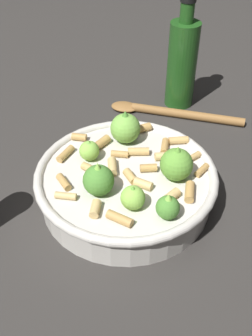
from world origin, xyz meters
TOP-DOWN VIEW (x-y plane):
  - ground_plane at (0.00, 0.00)m, footprint 2.40×2.40m
  - cooking_pan at (-0.00, 0.00)m, footprint 0.26×0.26m
  - olive_oil_bottle at (-0.21, -0.20)m, footprint 0.05×0.05m
  - wooden_spoon at (-0.17, -0.17)m, footprint 0.21×0.18m

SIDE VIEW (x-z plane):
  - ground_plane at x=0.00m, z-range 0.00..0.00m
  - wooden_spoon at x=-0.17m, z-range 0.00..0.02m
  - cooking_pan at x=0.00m, z-range -0.02..0.08m
  - olive_oil_bottle at x=-0.21m, z-range -0.02..0.19m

